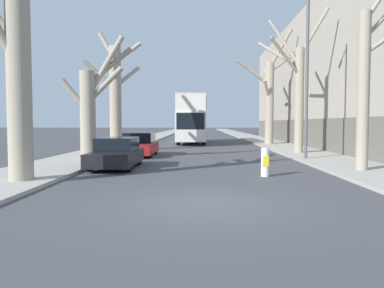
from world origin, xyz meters
The scene contains 15 objects.
ground_plane centered at (0.00, 0.00, 0.00)m, with size 300.00×300.00×0.00m, color #424247.
sidewalk_left centered at (-6.46, 50.00, 0.06)m, with size 3.34×120.00×0.12m, color #A39E93.
sidewalk_right centered at (6.46, 50.00, 0.06)m, with size 3.34×120.00×0.12m, color #A39E93.
building_facade_right centered at (13.12, 25.60, 5.57)m, with size 10.08×36.68×11.16m.
street_tree_left_0 centered at (-5.98, 2.89, 3.94)m, with size 2.33×4.16×8.80m.
street_tree_left_1 centered at (-5.74, 10.25, 2.76)m, with size 3.51×1.50×6.43m.
street_tree_left_2 centered at (-6.00, 17.03, 4.03)m, with size 3.94×4.09×8.27m.
street_tree_right_0 centered at (6.22, 5.71, 3.50)m, with size 2.08×1.29×8.53m.
street_tree_right_1 centered at (5.79, 14.24, 3.91)m, with size 3.82×3.33×8.69m.
street_tree_right_2 centered at (5.98, 24.33, 4.30)m, with size 5.81×4.38×9.80m.
double_decker_bus centered at (-0.94, 27.06, 2.52)m, with size 2.62×10.08×4.46m.
parked_car_0 centered at (-3.73, 7.14, 0.62)m, with size 1.78×4.07×1.30m.
parked_car_1 centered at (-3.73, 13.12, 0.65)m, with size 1.83×4.39×1.37m.
lamp_post centered at (5.20, 10.47, 4.66)m, with size 1.40×0.20×8.39m.
traffic_bollard centered at (2.21, 4.65, 0.52)m, with size 0.29×0.30×1.03m.
Camera 1 is at (-0.13, -8.82, 1.93)m, focal length 35.00 mm.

